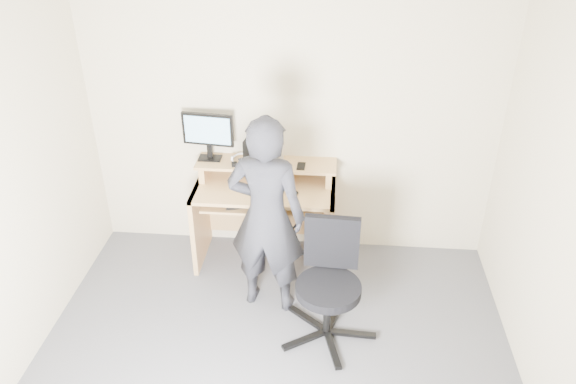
# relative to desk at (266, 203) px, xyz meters

# --- Properties ---
(back_wall) EXTENTS (3.50, 0.02, 2.50)m
(back_wall) POSITION_rel_desk_xyz_m (0.20, 0.22, 0.70)
(back_wall) COLOR beige
(back_wall) RESTS_ON ground
(ceiling) EXTENTS (3.50, 3.50, 0.02)m
(ceiling) POSITION_rel_desk_xyz_m (0.20, -1.53, 1.95)
(ceiling) COLOR white
(ceiling) RESTS_ON back_wall
(desk) EXTENTS (1.20, 0.60, 0.91)m
(desk) POSITION_rel_desk_xyz_m (0.00, 0.00, 0.00)
(desk) COLOR tan
(desk) RESTS_ON ground
(monitor) EXTENTS (0.44, 0.12, 0.42)m
(monitor) POSITION_rel_desk_xyz_m (-0.49, 0.09, 0.61)
(monitor) COLOR black
(monitor) RESTS_ON desk
(external_drive) EXTENTS (0.09, 0.14, 0.20)m
(external_drive) POSITION_rel_desk_xyz_m (-0.15, 0.09, 0.46)
(external_drive) COLOR black
(external_drive) RESTS_ON desk
(travel_mug) EXTENTS (0.10, 0.10, 0.19)m
(travel_mug) POSITION_rel_desk_xyz_m (0.11, 0.05, 0.46)
(travel_mug) COLOR silver
(travel_mug) RESTS_ON desk
(smartphone) EXTENTS (0.07, 0.13, 0.01)m
(smartphone) POSITION_rel_desk_xyz_m (0.30, 0.02, 0.37)
(smartphone) COLOR black
(smartphone) RESTS_ON desk
(charger) EXTENTS (0.05, 0.05, 0.03)m
(charger) POSITION_rel_desk_xyz_m (-0.26, -0.02, 0.38)
(charger) COLOR black
(charger) RESTS_ON desk
(headphones) EXTENTS (0.19, 0.19, 0.06)m
(headphones) POSITION_rel_desk_xyz_m (-0.23, 0.10, 0.37)
(headphones) COLOR silver
(headphones) RESTS_ON desk
(keyboard) EXTENTS (0.49, 0.29, 0.03)m
(keyboard) POSITION_rel_desk_xyz_m (-0.09, -0.17, 0.12)
(keyboard) COLOR black
(keyboard) RESTS_ON desk
(mouse) EXTENTS (0.11, 0.09, 0.04)m
(mouse) POSITION_rel_desk_xyz_m (0.25, -0.18, 0.22)
(mouse) COLOR black
(mouse) RESTS_ON desk
(office_chair) EXTENTS (0.70, 0.73, 0.92)m
(office_chair) POSITION_rel_desk_xyz_m (0.58, -0.92, -0.05)
(office_chair) COLOR black
(office_chair) RESTS_ON ground
(person) EXTENTS (0.66, 0.48, 1.64)m
(person) POSITION_rel_desk_xyz_m (0.09, -0.65, 0.27)
(person) COLOR black
(person) RESTS_ON ground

